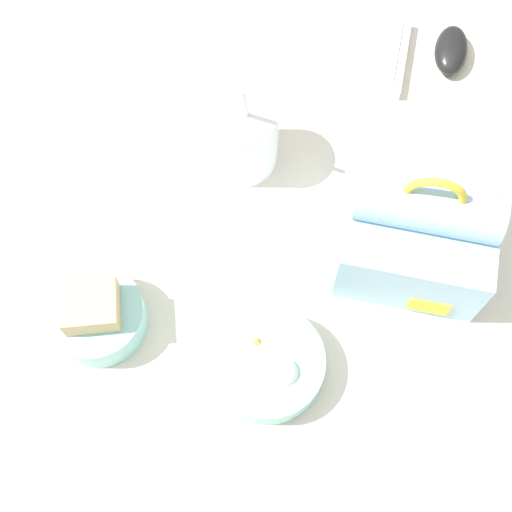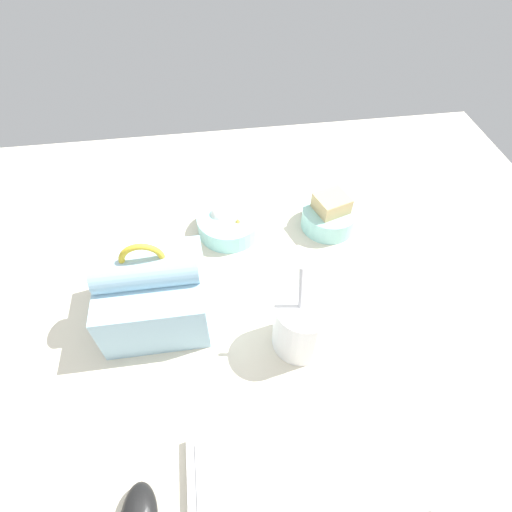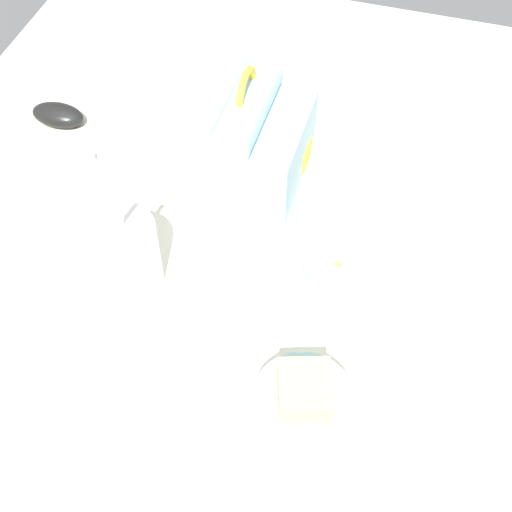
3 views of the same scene
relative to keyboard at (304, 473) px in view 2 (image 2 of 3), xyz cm
name	(u,v)px [view 2 (image 2 of 3)]	position (x,y,z in cm)	size (l,w,h in cm)	color
desk_surface	(263,285)	(0.58, -34.41, -2.02)	(140.00, 110.00, 2.00)	beige
keyboard	(304,473)	(0.00, 0.00, 0.00)	(32.42, 13.66, 2.10)	silver
lunch_bag	(153,292)	(20.55, -30.14, 5.70)	(17.80, 16.92, 18.93)	#9EC6DB
soup_cup	(302,324)	(-3.80, -20.82, 4.72)	(9.57, 9.57, 18.37)	white
bento_bowl_sandwich	(329,215)	(-16.13, -48.14, 2.06)	(11.92, 11.92, 8.25)	#93D1CC
bento_bowl_snacks	(229,223)	(5.62, -49.56, 1.30)	(13.78, 13.78, 5.89)	#93D1CC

